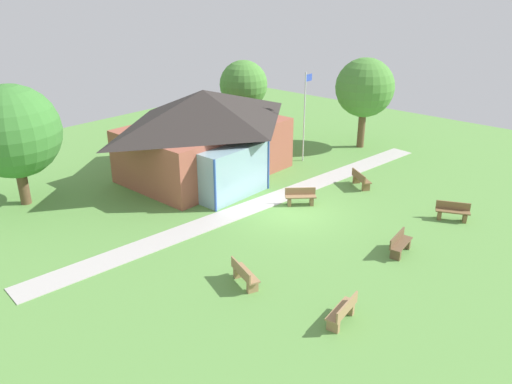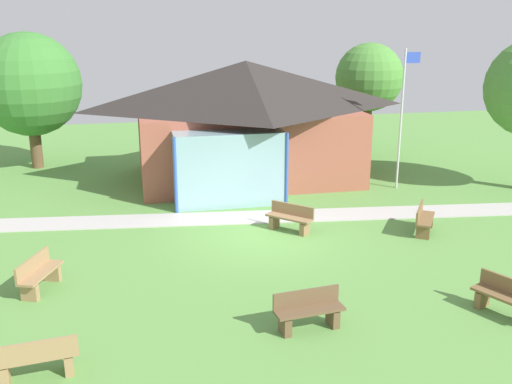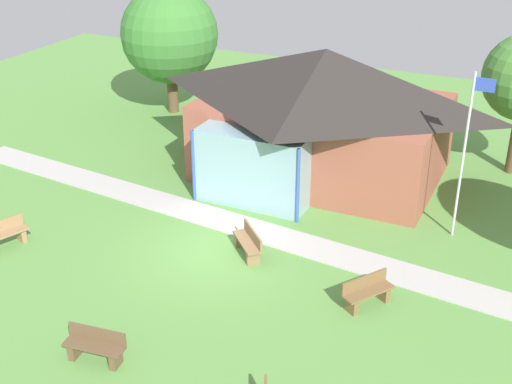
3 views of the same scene
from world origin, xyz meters
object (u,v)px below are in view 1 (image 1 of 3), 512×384
object	(u,v)px
tree_behind_pavilion_right	(244,85)
bench_front_center	(400,244)
bench_mid_right	(361,180)
tree_behind_pavilion_left	(13,132)
flagpole	(305,113)
bench_mid_left	(244,275)
bench_front_right	(453,212)
tree_east_hedge	(365,88)
bench_front_left	(343,312)
pavilion	(206,132)
bench_rear_near_path	(300,197)

from	to	relation	value
tree_behind_pavilion_right	bench_front_center	bearing A→B (deg)	-116.13
bench_front_center	bench_mid_right	size ratio (longest dim) A/B	1.03
bench_front_center	tree_behind_pavilion_left	size ratio (longest dim) A/B	0.26
tree_behind_pavilion_left	flagpole	bearing A→B (deg)	-24.17
flagpole	bench_front_center	size ratio (longest dim) A/B	3.46
flagpole	bench_mid_left	distance (m)	14.32
bench_mid_left	flagpole	bearing A→B (deg)	138.89
bench_front_right	tree_east_hedge	size ratio (longest dim) A/B	0.27
bench_mid_right	bench_front_left	size ratio (longest dim) A/B	0.97
tree_east_hedge	bench_front_left	bearing A→B (deg)	-150.87
bench_front_center	tree_east_hedge	world-z (taller)	tree_east_hedge
bench_mid_left	bench_front_right	world-z (taller)	same
flagpole	tree_behind_pavilion_right	world-z (taller)	flagpole
bench_mid_left	bench_front_right	xyz separation A→B (m)	(10.30, -3.49, 0.00)
bench_mid_right	tree_behind_pavilion_right	world-z (taller)	tree_behind_pavilion_right
pavilion	bench_mid_left	xyz separation A→B (m)	(-6.89, -9.23, -2.09)
flagpole	tree_east_hedge	xyz separation A→B (m)	(4.72, -1.17, 0.92)
pavilion	bench_front_left	xyz separation A→B (m)	(-6.42, -13.10, -2.09)
bench_rear_near_path	bench_front_left	xyz separation A→B (m)	(-6.57, -6.63, 0.00)
flagpole	bench_front_left	distance (m)	16.11
bench_front_center	bench_rear_near_path	bearing A→B (deg)	-108.32
flagpole	bench_front_left	world-z (taller)	flagpole
bench_rear_near_path	tree_behind_pavilion_right	xyz separation A→B (m)	(6.47, 9.75, 3.29)
bench_front_center	bench_mid_right	distance (m)	7.13
bench_mid_left	tree_east_hedge	xyz separation A→B (m)	(17.17, 5.44, 3.48)
bench_front_center	tree_behind_pavilion_left	world-z (taller)	tree_behind_pavilion_left
flagpole	tree_behind_pavilion_right	distance (m)	6.05
tree_east_hedge	tree_behind_pavilion_right	world-z (taller)	tree_east_hedge
flagpole	bench_mid_left	world-z (taller)	flagpole
bench_rear_near_path	tree_behind_pavilion_left	world-z (taller)	tree_behind_pavilion_left
pavilion	tree_east_hedge	world-z (taller)	tree_east_hedge
pavilion	flagpole	bearing A→B (deg)	-25.28
bench_mid_right	tree_behind_pavilion_left	distance (m)	17.38
bench_mid_right	tree_east_hedge	world-z (taller)	tree_east_hedge
bench_mid_right	bench_front_right	size ratio (longest dim) A/B	0.97
bench_mid_right	bench_front_right	xyz separation A→B (m)	(-0.73, -5.26, 0.00)
pavilion	tree_behind_pavilion_left	size ratio (longest dim) A/B	1.63
bench_front_center	pavilion	bearing A→B (deg)	-101.65
bench_front_center	flagpole	bearing A→B (deg)	-130.93
flagpole	tree_behind_pavilion_right	xyz separation A→B (m)	(1.07, 5.91, 0.74)
bench_front_right	tree_behind_pavilion_left	size ratio (longest dim) A/B	0.26
bench_rear_near_path	bench_front_center	bearing A→B (deg)	124.21
bench_mid_left	tree_east_hedge	bearing A→B (deg)	128.50
bench_mid_left	tree_behind_pavilion_right	world-z (taller)	tree_behind_pavilion_right
pavilion	bench_front_right	xyz separation A→B (m)	(3.40, -12.73, -2.09)
bench_front_right	pavilion	bearing A→B (deg)	-10.52
bench_rear_near_path	bench_front_left	bearing A→B (deg)	90.98
flagpole	bench_rear_near_path	bearing A→B (deg)	-144.54
pavilion	bench_front_center	distance (m)	12.58
bench_mid_left	tree_behind_pavilion_left	bearing A→B (deg)	-151.13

